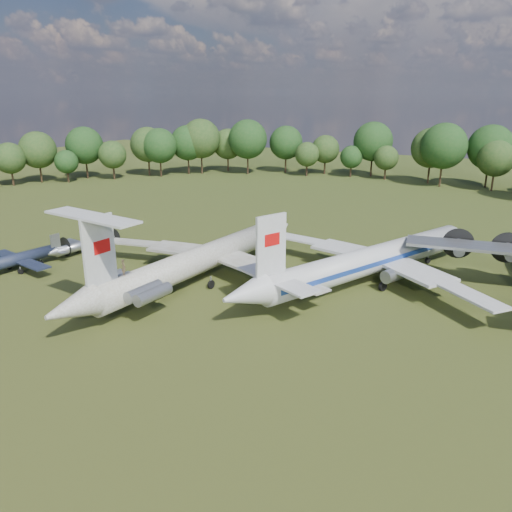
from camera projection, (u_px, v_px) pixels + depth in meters
The scene contains 6 objects.
ground at pixel (207, 276), 66.52m from camera, with size 300.00×300.00×0.00m, color #274216.
il62_airliner at pixel (203, 263), 64.50m from camera, with size 36.45×47.39×4.65m, color beige, non-canonical shape.
tu104_jet at pixel (372, 265), 63.59m from camera, with size 36.09×48.12×4.81m, color silver, non-canonical shape.
small_prop_west at pixel (16, 262), 68.09m from camera, with size 12.45×16.97×2.49m, color black, non-canonical shape.
small_prop_northwest at pixel (83, 247), 75.57m from camera, with size 10.14×13.83×2.03m, color gray, non-canonical shape.
person_on_il62 at pixel (124, 267), 53.28m from camera, with size 0.65×0.43×1.79m, color #97784C.
Camera 1 is at (35.01, -52.02, 23.31)m, focal length 35.00 mm.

